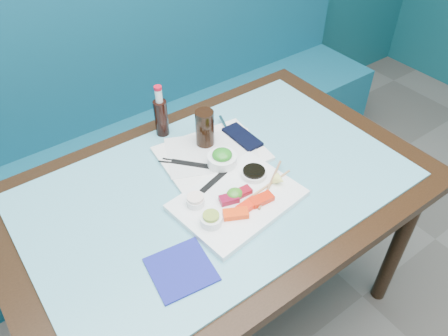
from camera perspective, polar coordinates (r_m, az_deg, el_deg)
booth_bench at (r=2.25m, az=-13.32°, el=2.89°), size 3.00×0.56×1.17m
dining_table at (r=1.49m, az=-0.81°, el=-4.72°), size 1.40×0.90×0.75m
glass_top at (r=1.43m, az=-0.84°, el=-2.33°), size 1.22×0.76×0.01m
sashimi_plate at (r=1.36m, az=1.79°, el=-4.22°), size 0.41×0.31×0.02m
salmon_left at (r=1.30m, az=1.54°, el=-6.00°), size 0.08×0.07×0.02m
salmon_mid at (r=1.32m, az=3.13°, el=-4.93°), size 0.07×0.04×0.02m
salmon_right at (r=1.35m, az=4.93°, el=-4.11°), size 0.08×0.04×0.02m
tuna_left at (r=1.34m, az=0.66°, el=-4.08°), size 0.07×0.05×0.02m
tuna_right at (r=1.37m, az=2.51°, el=-3.12°), size 0.05×0.04×0.02m
seaweed_garnish at (r=1.35m, az=1.39°, el=-3.37°), size 0.06×0.05×0.03m
ramekin_wasabi at (r=1.28m, az=-1.70°, el=-6.81°), size 0.09×0.09×0.03m
wasabi_fill at (r=1.26m, az=-1.71°, el=-6.25°), size 0.05×0.05×0.01m
ramekin_ginger at (r=1.33m, az=-3.74°, el=-4.40°), size 0.07×0.07×0.02m
ginger_fill at (r=1.32m, az=-3.78°, el=-3.90°), size 0.05×0.05×0.01m
soy_dish at (r=1.43m, az=3.92°, el=-0.74°), size 0.10×0.10×0.02m
soy_fill at (r=1.42m, az=3.95°, el=-0.39°), size 0.09×0.09×0.01m
lemon_wedge at (r=1.40m, az=7.28°, el=-1.55°), size 0.05×0.04×0.04m
chopstick_sleeve at (r=1.41m, az=-1.29°, el=-1.67°), size 0.13×0.05×0.00m
wooden_chopstick_a at (r=1.40m, az=5.75°, el=-2.26°), size 0.20×0.03×0.01m
wooden_chopstick_b at (r=1.40m, az=6.07°, el=-2.08°), size 0.20×0.13×0.01m
serving_tray at (r=1.53m, az=-1.59°, el=1.88°), size 0.38×0.30×0.01m
paper_placemat at (r=1.53m, az=-1.60°, el=2.09°), size 0.38×0.33×0.00m
seaweed_bowl at (r=1.47m, az=-0.25°, el=1.00°), size 0.11×0.11×0.04m
seaweed_salad at (r=1.45m, az=-0.25°, el=1.75°), size 0.07×0.07×0.03m
cola_glass at (r=1.53m, az=-2.52°, el=5.23°), size 0.08×0.08×0.14m
navy_pouch at (r=1.59m, az=2.40°, el=4.09°), size 0.07×0.16×0.01m
fork at (r=1.65m, az=-0.02°, el=5.81°), size 0.04×0.10×0.01m
black_chopstick_a at (r=1.48m, az=-4.51°, el=0.49°), size 0.16×0.16×0.01m
black_chopstick_b at (r=1.48m, az=-4.25°, el=0.61°), size 0.14×0.16×0.01m
tray_sleeve at (r=1.48m, az=-4.38°, el=0.52°), size 0.11×0.12×0.00m
cola_bottle_body at (r=1.61m, az=-8.19°, el=6.50°), size 0.05×0.05×0.14m
cola_bottle_neck at (r=1.56m, az=-8.53°, el=9.34°), size 0.03×0.03×0.05m
cola_bottle_cap at (r=1.54m, az=-8.65°, el=10.30°), size 0.03×0.03×0.01m
blue_napkin at (r=1.21m, az=-5.62°, el=-13.04°), size 0.18×0.18×0.01m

